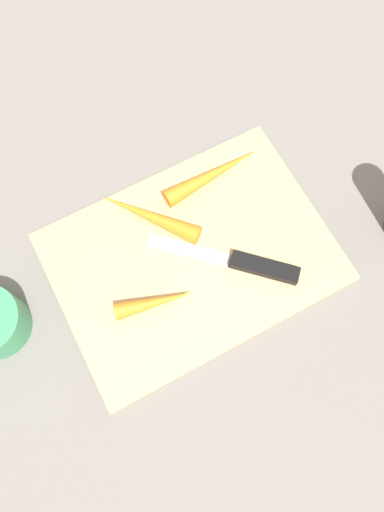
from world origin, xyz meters
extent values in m
plane|color=slate|center=(0.00, 0.00, 0.00)|extent=(1.40, 1.40, 0.00)
cube|color=tan|center=(0.00, 0.00, 0.01)|extent=(0.36, 0.26, 0.01)
cube|color=#B7B7BC|center=(0.00, -0.01, 0.01)|extent=(0.09, 0.09, 0.00)
cube|color=black|center=(-0.07, 0.06, 0.02)|extent=(0.08, 0.08, 0.01)
cone|color=orange|center=(0.03, -0.07, 0.02)|extent=(0.11, 0.13, 0.03)
cone|color=orange|center=(-0.08, -0.09, 0.02)|extent=(0.15, 0.03, 0.03)
cone|color=orange|center=(0.07, 0.04, 0.02)|extent=(0.10, 0.05, 0.02)
camera|label=1|loc=(0.09, 0.17, 0.61)|focal=33.39mm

